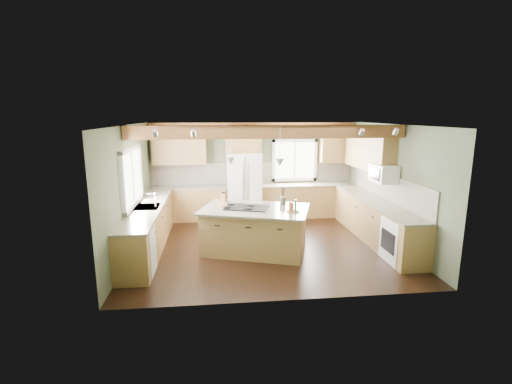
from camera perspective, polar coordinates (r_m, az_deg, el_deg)
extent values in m
plane|color=black|center=(8.23, 1.48, -8.09)|extent=(5.60, 5.60, 0.00)
plane|color=silver|center=(7.74, 1.58, 10.31)|extent=(5.60, 5.60, 0.00)
plane|color=#414A35|center=(10.33, -0.39, 3.48)|extent=(5.60, 0.00, 5.60)
plane|color=#414A35|center=(8.00, -18.76, 0.35)|extent=(0.00, 5.00, 5.00)
plane|color=#414A35|center=(8.72, 20.08, 1.17)|extent=(0.00, 5.00, 5.00)
cube|color=brown|center=(7.41, 1.95, 9.23)|extent=(5.55, 0.26, 0.26)
cube|color=brown|center=(10.12, -0.34, 10.35)|extent=(5.55, 0.20, 0.10)
cube|color=brown|center=(10.33, -0.38, 2.97)|extent=(5.58, 0.03, 0.58)
cube|color=brown|center=(8.77, 19.81, 0.65)|extent=(0.03, 3.70, 0.58)
cube|color=brown|center=(10.17, -10.29, -1.79)|extent=(2.02, 0.60, 0.88)
cube|color=#51493B|center=(10.07, -10.39, 0.75)|extent=(2.06, 0.64, 0.04)
cube|color=brown|center=(10.46, 7.94, -1.33)|extent=(2.62, 0.60, 0.88)
cube|color=#51493B|center=(10.37, 8.01, 1.15)|extent=(2.66, 0.64, 0.04)
cube|color=brown|center=(8.19, -16.23, -5.43)|extent=(0.60, 3.70, 0.88)
cube|color=#51493B|center=(8.07, -16.42, -2.31)|extent=(0.64, 3.74, 0.04)
cube|color=brown|center=(8.82, 17.79, -4.29)|extent=(0.60, 3.70, 0.88)
cube|color=#51493B|center=(8.71, 17.98, -1.38)|extent=(0.64, 3.74, 0.04)
cube|color=brown|center=(10.06, -11.71, 6.74)|extent=(1.40, 0.35, 0.90)
cube|color=brown|center=(10.04, -2.01, 8.11)|extent=(0.96, 0.35, 0.70)
cube|color=brown|center=(9.37, 16.97, 6.10)|extent=(0.35, 2.20, 0.90)
cube|color=brown|center=(10.58, 12.29, 6.95)|extent=(0.90, 0.35, 0.90)
cube|color=white|center=(8.00, -18.67, 2.18)|extent=(0.04, 1.60, 1.05)
cube|color=white|center=(10.46, 5.92, 4.90)|extent=(1.10, 0.04, 1.00)
cube|color=#262628|center=(8.07, -16.42, -2.28)|extent=(0.50, 0.65, 0.03)
cylinder|color=#B2B2B7|center=(8.01, -15.22, -1.25)|extent=(0.02, 0.02, 0.28)
cube|color=white|center=(6.98, -17.92, -8.66)|extent=(0.60, 0.60, 0.84)
cube|color=white|center=(7.71, 21.65, -6.97)|extent=(0.60, 0.72, 0.84)
cube|color=white|center=(8.54, 19.02, 2.74)|extent=(0.40, 0.70, 0.38)
cone|color=#B2B2B7|center=(7.54, -3.94, 4.76)|extent=(0.18, 0.18, 0.16)
cone|color=#B2B2B7|center=(7.34, 3.67, 4.56)|extent=(0.18, 0.18, 0.16)
cube|color=silver|center=(10.00, -1.87, 0.86)|extent=(0.90, 0.74, 1.80)
cube|color=brown|center=(7.74, -0.18, -5.97)|extent=(2.29, 1.80, 0.88)
cube|color=#51493B|center=(7.61, -0.18, -2.67)|extent=(2.46, 1.96, 0.04)
cube|color=black|center=(7.64, -1.41, -2.38)|extent=(1.01, 0.82, 0.02)
cube|color=brown|center=(8.15, -4.95, -0.89)|extent=(0.14, 0.14, 0.19)
cylinder|color=#3A322E|center=(7.90, 4.15, -1.36)|extent=(0.15, 0.15, 0.17)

